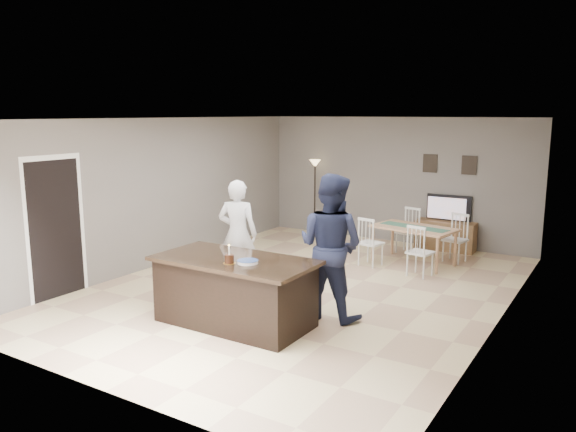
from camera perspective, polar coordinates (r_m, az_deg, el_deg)
The scene contains 14 objects.
floor at distance 9.13m, azimuth 1.50°, elevation -7.35°, with size 8.00×8.00×0.00m, color #D1B986.
room_shell at distance 8.76m, azimuth 1.55°, elevation 3.15°, with size 8.00×8.00×8.00m.
kitchen_island at distance 7.56m, azimuth -5.42°, elevation -7.60°, with size 2.15×1.10×0.90m.
tv_console at distance 11.98m, azimuth 15.68°, elevation -1.93°, with size 1.20×0.40×0.60m, color brown.
television at distance 11.95m, azimuth 15.91°, elevation 0.77°, with size 0.91×0.12×0.53m, color black.
tv_screen_glow at distance 11.87m, azimuth 15.80°, elevation 0.75°, with size 0.78×0.78×0.00m, color #D16017.
picture_frames at distance 11.98m, azimuth 16.07°, elevation 5.07°, with size 1.10×0.02×0.38m.
doorway at distance 9.14m, azimuth -22.61°, elevation -0.01°, with size 0.00×2.10×2.65m.
woman at distance 9.05m, azimuth -5.13°, elevation -1.82°, with size 0.64×0.42×1.75m, color silver.
man at distance 7.67m, azimuth 4.35°, elevation -3.09°, with size 0.97×0.76×2.00m, color #181D36.
birthday_cake at distance 7.20m, azimuth -5.98°, elevation -4.34°, with size 0.16×0.16×0.25m.
plate_stack at distance 7.18m, azimuth -4.11°, elevation -4.66°, with size 0.27×0.27×0.04m.
dining_table at distance 10.71m, azimuth 12.65°, elevation -1.73°, with size 1.71×1.91×0.91m.
floor_lamp at distance 13.00m, azimuth 2.76°, elevation 4.04°, with size 0.26×0.26×1.72m.
Camera 1 is at (4.36, -7.52, 2.80)m, focal length 35.00 mm.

